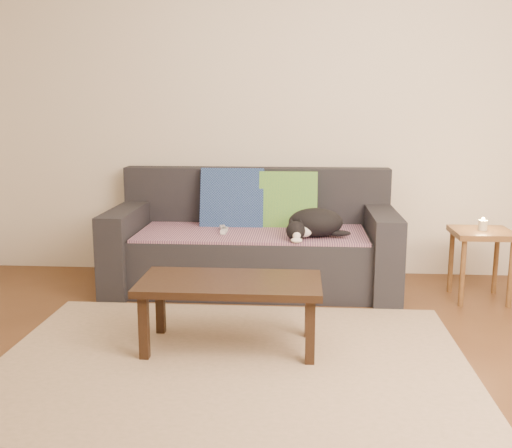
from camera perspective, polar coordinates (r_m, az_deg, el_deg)
name	(u,v)px	position (r m, az deg, el deg)	size (l,w,h in m)	color
ground	(229,375)	(3.14, -2.62, -14.13)	(4.50, 4.50, 0.00)	brown
back_wall	(257,112)	(4.83, 0.12, 10.59)	(4.50, 0.04, 2.60)	beige
sofa	(253,246)	(4.52, -0.28, -2.10)	(2.10, 0.94, 0.87)	#232328
throw_blanket	(252,233)	(4.41, -0.38, -0.83)	(1.66, 0.74, 0.02)	#42284C
cushion_navy	(232,200)	(4.64, -2.26, 2.27)	(0.49, 0.12, 0.49)	navy
cushion_green	(288,201)	(4.62, 3.08, 2.21)	(0.44, 0.11, 0.44)	#0D5940
cat	(314,223)	(4.22, 5.55, 0.06)	(0.47, 0.42, 0.20)	black
wii_remote_a	(223,229)	(4.44, -3.14, -0.44)	(0.15, 0.04, 0.03)	white
wii_remote_b	(224,231)	(4.36, -3.05, -0.65)	(0.15, 0.04, 0.03)	white
side_table	(482,243)	(4.46, 20.68, -1.66)	(0.40, 0.40, 0.50)	brown
candle	(483,225)	(4.43, 20.79, -0.08)	(0.06, 0.06, 0.09)	beige
rug	(232,361)	(3.27, -2.30, -12.93)	(2.50, 1.80, 0.01)	tan
coffee_table	(230,289)	(3.33, -2.48, -6.19)	(1.00, 0.50, 0.40)	black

